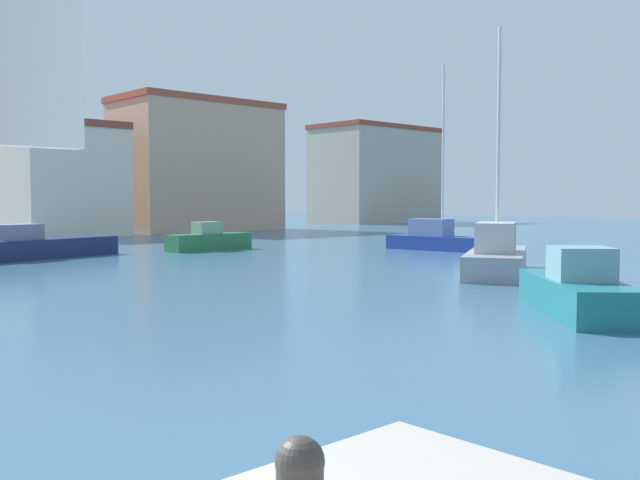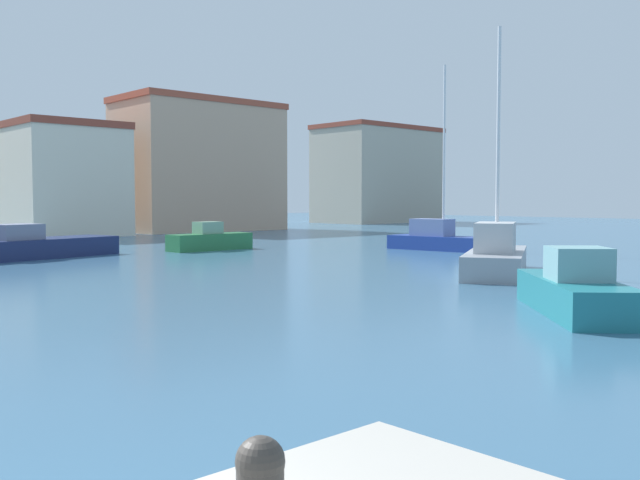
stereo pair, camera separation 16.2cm
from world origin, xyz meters
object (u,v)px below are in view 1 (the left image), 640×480
sailboat_grey_mid_harbor (497,256)px  motorboat_green_far_right (209,240)px  sailboat_blue_distant_north (440,238)px  motorboat_teal_inner_mooring (577,291)px  motorboat_navy_behind_lamppost (34,246)px

sailboat_grey_mid_harbor → motorboat_green_far_right: bearing=92.2°
sailboat_grey_mid_harbor → motorboat_green_far_right: 16.61m
motorboat_green_far_right → sailboat_grey_mid_harbor: bearing=-87.8°
sailboat_blue_distant_north → motorboat_teal_inner_mooring: sailboat_blue_distant_north is taller
motorboat_teal_inner_mooring → motorboat_green_far_right: bearing=76.7°
sailboat_blue_distant_north → motorboat_navy_behind_lamppost: sailboat_blue_distant_north is taller
motorboat_navy_behind_lamppost → motorboat_green_far_right: size_ratio=1.67×
sailboat_grey_mid_harbor → motorboat_green_far_right: size_ratio=1.88×
motorboat_navy_behind_lamppost → motorboat_green_far_right: (8.44, -1.14, -0.00)m
sailboat_blue_distant_north → motorboat_teal_inner_mooring: 20.17m
motorboat_navy_behind_lamppost → motorboat_teal_inner_mooring: 23.90m
motorboat_navy_behind_lamppost → motorboat_green_far_right: motorboat_navy_behind_lamppost is taller
sailboat_blue_distant_north → motorboat_teal_inner_mooring: size_ratio=2.13×
sailboat_blue_distant_north → motorboat_teal_inner_mooring: (-14.01, -14.52, -0.08)m
motorboat_teal_inner_mooring → sailboat_grey_mid_harbor: bearing=45.0°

